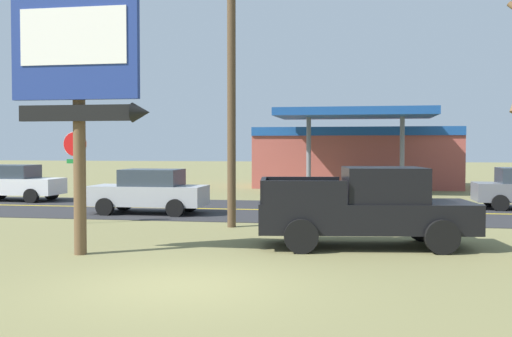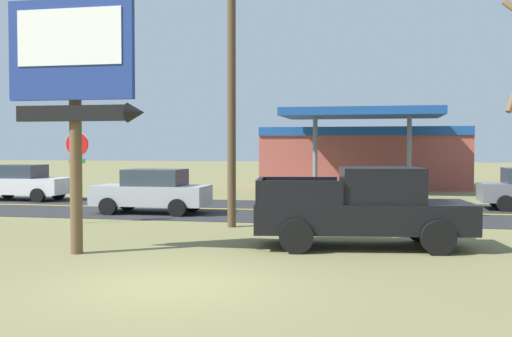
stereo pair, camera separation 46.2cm
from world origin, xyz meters
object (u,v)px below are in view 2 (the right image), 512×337
(pickup_black_parked_on_lawn, at_px, (365,208))
(car_white_far_lane, at_px, (21,182))
(gas_station, at_px, (364,155))
(motel_sign, at_px, (75,74))
(stop_sign, at_px, (77,160))
(car_silver_mid_lane, at_px, (152,191))
(utility_pole, at_px, (231,72))

(pickup_black_parked_on_lawn, bearing_deg, car_white_far_lane, 147.18)
(gas_station, distance_m, pickup_black_parked_on_lawn, 22.69)
(motel_sign, height_order, stop_sign, motel_sign)
(motel_sign, distance_m, stop_sign, 6.34)
(stop_sign, xyz_separation_m, car_silver_mid_lane, (1.32, 3.16, -1.20))
(utility_pole, relative_size, car_silver_mid_lane, 2.10)
(pickup_black_parked_on_lawn, xyz_separation_m, car_silver_mid_lane, (-7.85, 6.13, -0.13))
(stop_sign, height_order, gas_station, gas_station)
(motel_sign, relative_size, utility_pole, 0.69)
(pickup_black_parked_on_lawn, bearing_deg, motel_sign, -159.91)
(gas_station, relative_size, car_white_far_lane, 2.86)
(gas_station, bearing_deg, motel_sign, -103.15)
(stop_sign, xyz_separation_m, car_white_far_lane, (-6.53, 7.16, -1.20))
(gas_station, bearing_deg, pickup_black_parked_on_lawn, -88.53)
(stop_sign, bearing_deg, pickup_black_parked_on_lawn, -17.95)
(utility_pole, height_order, pickup_black_parked_on_lawn, utility_pole)
(motel_sign, xyz_separation_m, stop_sign, (-2.75, 5.32, -2.08))
(stop_sign, xyz_separation_m, gas_station, (8.59, 19.69, -0.08))
(motel_sign, xyz_separation_m, utility_pole, (2.33, 5.40, 0.65))
(gas_station, height_order, car_white_far_lane, gas_station)
(stop_sign, relative_size, car_white_far_lane, 0.70)
(utility_pole, distance_m, car_white_far_lane, 14.15)
(pickup_black_parked_on_lawn, height_order, car_silver_mid_lane, pickup_black_parked_on_lawn)
(gas_station, bearing_deg, car_white_far_lane, -140.35)
(utility_pole, distance_m, car_silver_mid_lane, 6.24)
(motel_sign, distance_m, pickup_black_parked_on_lawn, 7.53)
(utility_pole, height_order, car_white_far_lane, utility_pole)
(utility_pole, xyz_separation_m, gas_station, (3.51, 19.61, -2.80))
(stop_sign, bearing_deg, car_white_far_lane, 132.38)
(gas_station, relative_size, pickup_black_parked_on_lawn, 2.21)
(stop_sign, bearing_deg, utility_pole, 0.94)
(motel_sign, bearing_deg, car_white_far_lane, 126.63)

